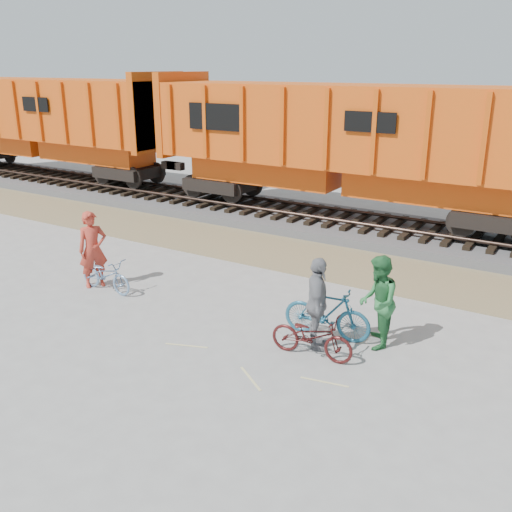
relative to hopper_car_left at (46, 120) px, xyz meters
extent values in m
plane|color=#9E9E99|center=(16.87, -9.00, -3.01)|extent=(120.00, 120.00, 0.00)
cube|color=#8F7E59|center=(16.87, -3.50, -3.00)|extent=(120.00, 3.00, 0.02)
cube|color=slate|center=(16.87, 0.00, -2.86)|extent=(120.00, 4.00, 0.30)
cube|color=black|center=(10.37, 0.00, -2.65)|extent=(0.22, 2.60, 0.12)
cube|color=black|center=(16.87, 0.00, -2.65)|extent=(0.22, 2.60, 0.12)
cylinder|color=#382821|center=(16.87, -0.72, -2.53)|extent=(120.00, 0.12, 0.12)
cylinder|color=#382821|center=(16.87, 0.72, -2.53)|extent=(120.00, 0.12, 0.12)
cube|color=black|center=(0.00, 0.00, -2.07)|extent=(11.20, 2.20, 0.80)
cube|color=#C74B0E|center=(0.00, 0.00, -1.22)|extent=(11.76, 1.65, 0.90)
cube|color=#C74B0E|center=(0.00, 0.00, 0.53)|extent=(14.00, 3.00, 2.60)
cube|color=#C5480C|center=(6.85, 0.00, 0.63)|extent=(0.30, 3.06, 3.10)
cube|color=black|center=(15.00, 0.00, -2.07)|extent=(11.20, 2.20, 0.80)
cube|color=#C74B0E|center=(15.00, 0.00, -1.22)|extent=(11.76, 1.65, 0.90)
cube|color=#C74B0E|center=(15.00, 0.00, 0.53)|extent=(14.00, 3.00, 2.60)
cube|color=#C5480C|center=(8.15, 0.00, 0.63)|extent=(0.30, 3.06, 3.10)
cube|color=black|center=(10.80, -1.58, 0.73)|extent=(2.20, 0.04, 0.90)
imported|color=#7194BA|center=(12.30, -8.50, -2.57)|extent=(1.66, 0.62, 0.86)
imported|color=#215D79|center=(18.13, -7.95, -2.44)|extent=(1.91, 0.72, 1.12)
imported|color=#441414|center=(18.24, -8.86, -2.56)|extent=(1.72, 0.70, 0.88)
imported|color=#B43727|center=(11.80, -8.40, -2.02)|extent=(0.78, 0.86, 1.98)
imported|color=#2A7139|center=(19.13, -7.75, -2.05)|extent=(0.99, 1.12, 1.91)
imported|color=gray|center=(18.14, -8.46, -2.05)|extent=(0.93, 1.21, 1.91)
camera|label=1|loc=(22.56, -17.93, 2.44)|focal=40.00mm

